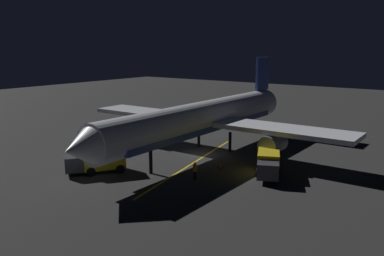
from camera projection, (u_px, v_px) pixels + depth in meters
The scene contains 8 objects.
ground_plane at pixel (202, 155), 47.93m from camera, with size 180.00×180.00×0.20m, color #292929.
apron_guide_stripe at pixel (192, 164), 43.92m from camera, with size 0.24×23.32×0.01m, color gold.
airliner at pixel (205, 119), 47.57m from camera, with size 34.49×39.77×11.04m.
baggage_truck at pixel (98, 161), 40.69m from camera, with size 5.04×6.03×2.45m.
catering_truck at pixel (268, 163), 40.01m from camera, with size 4.48×6.61×2.33m.
ground_crew_worker at pixel (195, 171), 38.54m from camera, with size 0.40×0.40×1.74m.
traffic_cone_near_left at pixel (220, 165), 42.60m from camera, with size 0.50×0.50×0.55m.
traffic_cone_near_right at pixel (79, 161), 44.03m from camera, with size 0.50×0.50×0.55m.
Camera 1 is at (-26.17, 38.26, 12.55)m, focal length 37.78 mm.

